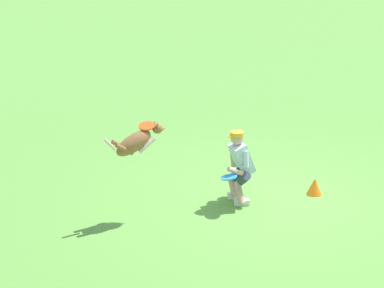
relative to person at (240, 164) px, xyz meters
The scene contains 6 objects.
ground_plane 0.90m from the person, behind, with size 60.00×60.00×0.00m, color #5F9D42.
person is the anchor object (origin of this frame).
dog 1.88m from the person, 13.78° to the left, with size 0.99×0.51×0.55m.
frisbee_flying 1.79m from the person, 10.70° to the left, with size 0.27×0.27×0.02m, color #F7541B.
frisbee_held 0.40m from the person, 54.74° to the left, with size 0.28×0.28×0.02m, color #2892EE.
training_cone 1.50m from the person, behind, with size 0.28×0.28×0.31m, color orange.
Camera 1 is at (2.16, 9.16, 4.60)m, focal length 55.44 mm.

